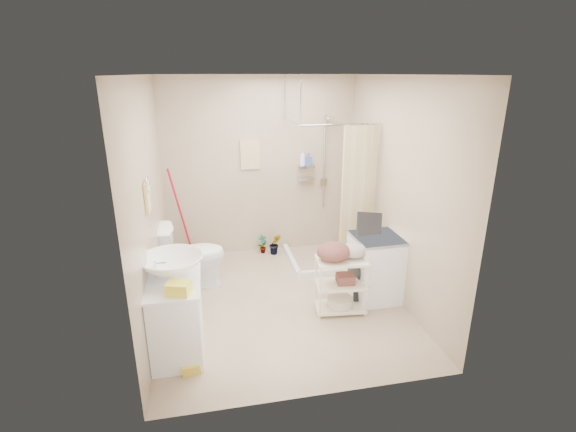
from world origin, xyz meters
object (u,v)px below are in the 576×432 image
Objects in this scene: vanity at (177,314)px; washing_machine at (376,267)px; toilet at (192,255)px; laundry_rack at (341,280)px.

vanity is 2.37m from washing_machine.
laundry_rack is at bearing -121.37° from toilet.
laundry_rack is (1.79, 0.35, -0.00)m from vanity.
laundry_rack is at bearing -158.65° from washing_machine.
toilet reaches higher than laundry_rack.
washing_machine is at bearing 14.01° from vanity.
laundry_rack is at bearing 11.10° from vanity.
washing_machine is 0.56m from laundry_rack.
toilet is at bearing 85.02° from vanity.
toilet reaches higher than washing_machine.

